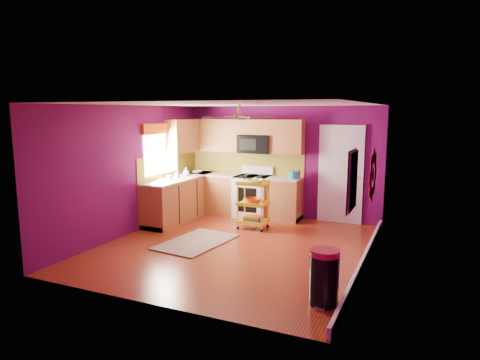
% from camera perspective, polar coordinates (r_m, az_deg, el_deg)
% --- Properties ---
extents(ground, '(5.00, 5.00, 0.00)m').
position_cam_1_polar(ground, '(7.69, -0.70, -8.90)').
color(ground, maroon).
rests_on(ground, ground).
extents(room_envelope, '(4.54, 5.04, 2.52)m').
position_cam_1_polar(room_envelope, '(7.34, -0.54, 3.28)').
color(room_envelope, '#5B0A4F').
rests_on(room_envelope, ground).
extents(lower_cabinets, '(2.81, 2.31, 0.94)m').
position_cam_1_polar(lower_cabinets, '(9.74, -3.42, -2.40)').
color(lower_cabinets, brown).
rests_on(lower_cabinets, ground).
extents(electric_range, '(0.76, 0.66, 1.13)m').
position_cam_1_polar(electric_range, '(9.71, 1.72, -2.12)').
color(electric_range, white).
rests_on(electric_range, ground).
extents(upper_cabinetry, '(2.80, 2.30, 1.26)m').
position_cam_1_polar(upper_cabinetry, '(9.82, -1.99, 5.75)').
color(upper_cabinetry, brown).
rests_on(upper_cabinetry, ground).
extents(left_window, '(0.08, 1.35, 1.08)m').
position_cam_1_polar(left_window, '(9.35, -10.45, 5.05)').
color(left_window, white).
rests_on(left_window, ground).
extents(panel_door, '(0.95, 0.11, 2.15)m').
position_cam_1_polar(panel_door, '(9.36, 13.26, 0.57)').
color(panel_door, white).
rests_on(panel_door, ground).
extents(right_wall_art, '(0.04, 2.74, 1.04)m').
position_cam_1_polar(right_wall_art, '(6.42, 16.30, 0.36)').
color(right_wall_art, black).
rests_on(right_wall_art, ground).
extents(ceiling_fan, '(1.01, 1.01, 0.26)m').
position_cam_1_polar(ceiling_fan, '(7.49, -0.09, 8.44)').
color(ceiling_fan, '#BF8C3F').
rests_on(ceiling_fan, ground).
extents(shag_rug, '(1.12, 1.64, 0.02)m').
position_cam_1_polar(shag_rug, '(7.97, -5.82, -8.21)').
color(shag_rug, '#321810').
rests_on(shag_rug, ground).
extents(rolling_cart, '(0.59, 0.43, 1.06)m').
position_cam_1_polar(rolling_cart, '(8.72, 1.79, -3.00)').
color(rolling_cart, yellow).
rests_on(rolling_cart, ground).
extents(trash_can, '(0.44, 0.45, 0.71)m').
position_cam_1_polar(trash_can, '(5.53, 11.14, -12.59)').
color(trash_can, black).
rests_on(trash_can, ground).
extents(teal_kettle, '(0.18, 0.18, 0.21)m').
position_cam_1_polar(teal_kettle, '(9.30, 7.11, 0.69)').
color(teal_kettle, teal).
rests_on(teal_kettle, lower_cabinets).
extents(toaster, '(0.22, 0.15, 0.18)m').
position_cam_1_polar(toaster, '(9.36, 7.26, 0.77)').
color(toaster, beige).
rests_on(toaster, lower_cabinets).
extents(soap_bottle_a, '(0.08, 0.08, 0.18)m').
position_cam_1_polar(soap_bottle_a, '(9.39, -8.42, 0.78)').
color(soap_bottle_a, '#EA3F72').
rests_on(soap_bottle_a, lower_cabinets).
extents(soap_bottle_b, '(0.15, 0.15, 0.19)m').
position_cam_1_polar(soap_bottle_b, '(9.72, -7.21, 1.11)').
color(soap_bottle_b, white).
rests_on(soap_bottle_b, lower_cabinets).
extents(counter_dish, '(0.23, 0.23, 0.06)m').
position_cam_1_polar(counter_dish, '(10.10, -5.75, 1.07)').
color(counter_dish, white).
rests_on(counter_dish, lower_cabinets).
extents(counter_cup, '(0.13, 0.13, 0.10)m').
position_cam_1_polar(counter_cup, '(9.24, -9.33, 0.38)').
color(counter_cup, white).
rests_on(counter_cup, lower_cabinets).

